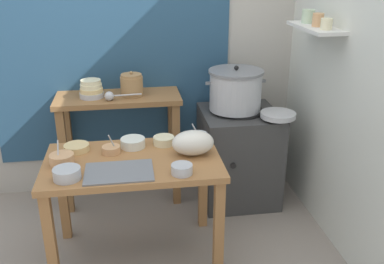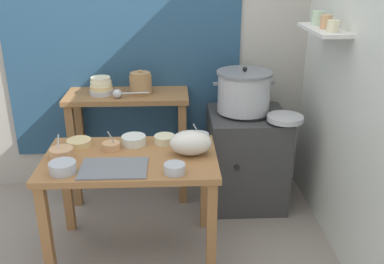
# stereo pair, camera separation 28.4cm
# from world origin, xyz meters

# --- Properties ---
(ground_plane) EXTENTS (9.00, 9.00, 0.00)m
(ground_plane) POSITION_xyz_m (0.00, 0.00, 0.00)
(ground_plane) COLOR gray
(wall_back) EXTENTS (4.40, 0.12, 2.60)m
(wall_back) POSITION_xyz_m (0.08, 1.10, 1.30)
(wall_back) COLOR #B2ADA3
(wall_back) RESTS_ON ground
(wall_right) EXTENTS (0.30, 3.20, 2.60)m
(wall_right) POSITION_xyz_m (1.40, 0.20, 1.30)
(wall_right) COLOR silver
(wall_right) RESTS_ON ground
(prep_table) EXTENTS (1.10, 0.66, 0.72)m
(prep_table) POSITION_xyz_m (-0.03, 0.05, 0.61)
(prep_table) COLOR #9E6B3D
(prep_table) RESTS_ON ground
(back_shelf_table) EXTENTS (0.96, 0.40, 0.90)m
(back_shelf_table) POSITION_xyz_m (-0.11, 0.83, 0.68)
(back_shelf_table) COLOR olive
(back_shelf_table) RESTS_ON ground
(stove_block) EXTENTS (0.60, 0.61, 0.78)m
(stove_block) POSITION_xyz_m (0.84, 0.70, 0.38)
(stove_block) COLOR #383838
(stove_block) RESTS_ON ground
(steamer_pot) EXTENTS (0.47, 0.43, 0.35)m
(steamer_pot) POSITION_xyz_m (0.80, 0.72, 0.94)
(steamer_pot) COLOR #B7BABF
(steamer_pot) RESTS_ON stove_block
(clay_pot) EXTENTS (0.17, 0.17, 0.19)m
(clay_pot) POSITION_xyz_m (0.00, 0.83, 0.98)
(clay_pot) COLOR #A37A4C
(clay_pot) RESTS_ON back_shelf_table
(bowl_stack_enamel) EXTENTS (0.18, 0.18, 0.14)m
(bowl_stack_enamel) POSITION_xyz_m (-0.31, 0.82, 0.96)
(bowl_stack_enamel) COLOR #B7BABF
(bowl_stack_enamel) RESTS_ON back_shelf_table
(ladle) EXTENTS (0.28, 0.07, 0.07)m
(ladle) POSITION_xyz_m (-0.16, 0.72, 0.94)
(ladle) COLOR #B7BABF
(ladle) RESTS_ON back_shelf_table
(serving_tray) EXTENTS (0.40, 0.28, 0.01)m
(serving_tray) POSITION_xyz_m (-0.11, -0.12, 0.72)
(serving_tray) COLOR slate
(serving_tray) RESTS_ON prep_table
(plastic_bag) EXTENTS (0.27, 0.19, 0.16)m
(plastic_bag) POSITION_xyz_m (0.36, 0.07, 0.80)
(plastic_bag) COLOR silver
(plastic_bag) RESTS_ON prep_table
(wide_pan) EXTENTS (0.27, 0.27, 0.04)m
(wide_pan) POSITION_xyz_m (1.07, 0.49, 0.80)
(wide_pan) COLOR #B7BABF
(wide_pan) RESTS_ON stove_block
(prep_bowl_0) EXTENTS (0.13, 0.13, 0.06)m
(prep_bowl_0) POSITION_xyz_m (0.25, -0.19, 0.75)
(prep_bowl_0) COLOR #B7BABF
(prep_bowl_0) RESTS_ON prep_table
(prep_bowl_1) EXTENTS (0.12, 0.12, 0.14)m
(prep_bowl_1) POSITION_xyz_m (-0.16, 0.16, 0.75)
(prep_bowl_1) COLOR tan
(prep_bowl_1) RESTS_ON prep_table
(prep_bowl_2) EXTENTS (0.15, 0.15, 0.15)m
(prep_bowl_2) POSITION_xyz_m (-0.45, 0.04, 0.76)
(prep_bowl_2) COLOR tan
(prep_bowl_2) RESTS_ON prep_table
(prep_bowl_3) EXTENTS (0.14, 0.14, 0.05)m
(prep_bowl_3) POSITION_xyz_m (0.19, 0.26, 0.75)
(prep_bowl_3) COLOR beige
(prep_bowl_3) RESTS_ON prep_table
(prep_bowl_4) EXTENTS (0.16, 0.16, 0.07)m
(prep_bowl_4) POSITION_xyz_m (-0.40, -0.15, 0.76)
(prep_bowl_4) COLOR #B7BABF
(prep_bowl_4) RESTS_ON prep_table
(prep_bowl_5) EXTENTS (0.16, 0.16, 0.06)m
(prep_bowl_5) POSITION_xyz_m (-0.02, 0.24, 0.75)
(prep_bowl_5) COLOR silver
(prep_bowl_5) RESTS_ON prep_table
(prep_bowl_6) EXTENTS (0.14, 0.14, 0.13)m
(prep_bowl_6) POSITION_xyz_m (0.43, 0.28, 0.75)
(prep_bowl_6) COLOR #B7BABF
(prep_bowl_6) RESTS_ON prep_table
(prep_bowl_7) EXTENTS (0.16, 0.16, 0.04)m
(prep_bowl_7) POSITION_xyz_m (-0.38, 0.24, 0.74)
(prep_bowl_7) COLOR #E5C684
(prep_bowl_7) RESTS_ON prep_table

